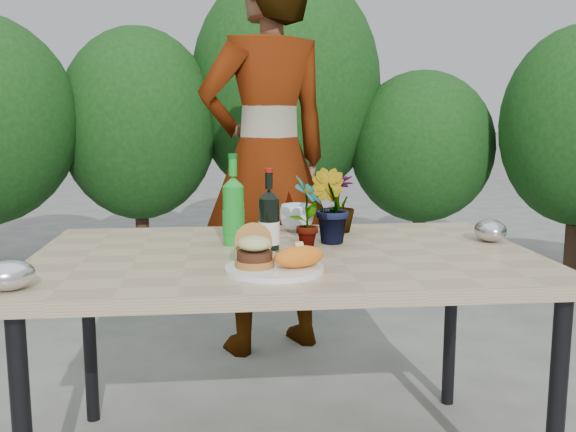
{
  "coord_description": "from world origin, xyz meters",
  "views": [
    {
      "loc": [
        -0.2,
        -2.02,
        1.19
      ],
      "look_at": [
        0.0,
        -0.08,
        0.88
      ],
      "focal_mm": 40.0,
      "sensor_mm": 36.0,
      "label": 1
    }
  ],
  "objects": [
    {
      "name": "patio_table",
      "position": [
        0.0,
        0.0,
        0.69
      ],
      "size": [
        1.6,
        1.0,
        0.75
      ],
      "color": "tan",
      "rests_on": "ground"
    },
    {
      "name": "grilled_veg",
      "position": [
        -0.04,
        -0.16,
        0.78
      ],
      "size": [
        0.08,
        0.05,
        0.03
      ],
      "color": "olive",
      "rests_on": "dinner_plate"
    },
    {
      "name": "person",
      "position": [
        0.03,
        1.15,
        0.97
      ],
      "size": [
        0.84,
        0.7,
        1.95
      ],
      "primitive_type": "imported",
      "rotation": [
        0.0,
        0.0,
        3.54
      ],
      "color": "#8A5445",
      "rests_on": "ground"
    },
    {
      "name": "seedling_right",
      "position": [
        0.23,
        0.33,
        0.86
      ],
      "size": [
        0.16,
        0.16,
        0.22
      ],
      "primitive_type": "imported",
      "rotation": [
        0.0,
        0.0,
        3.57
      ],
      "color": "#1E511B",
      "rests_on": "patio_table"
    },
    {
      "name": "seedling_left",
      "position": [
        0.08,
        0.07,
        0.87
      ],
      "size": [
        0.14,
        0.15,
        0.24
      ],
      "primitive_type": "imported",
      "rotation": [
        0.0,
        0.0,
        1.03
      ],
      "color": "#29551D",
      "rests_on": "patio_table"
    },
    {
      "name": "terracotta_pot",
      "position": [
        -1.48,
        2.0,
        0.07
      ],
      "size": [
        0.17,
        0.17,
        0.14
      ],
      "color": "#A6422A",
      "rests_on": "ground"
    },
    {
      "name": "shrub_hedge",
      "position": [
        0.26,
        1.59,
        1.14
      ],
      "size": [
        6.87,
        5.19,
        2.31
      ],
      "color": "#382316",
      "rests_on": "ground"
    },
    {
      "name": "sparkling_water",
      "position": [
        -0.16,
        0.13,
        0.86
      ],
      "size": [
        0.07,
        0.07,
        0.31
      ],
      "rotation": [
        0.0,
        0.0,
        -0.37
      ],
      "color": "#1A9224",
      "rests_on": "patio_table"
    },
    {
      "name": "foil_packet_right",
      "position": [
        0.73,
        0.1,
        0.79
      ],
      "size": [
        0.12,
        0.14,
        0.08
      ],
      "primitive_type": "ellipsoid",
      "rotation": [
        0.0,
        0.0,
        1.5
      ],
      "color": "#B2B3B9",
      "rests_on": "patio_table"
    },
    {
      "name": "plastic_cup",
      "position": [
        -0.12,
        -0.13,
        0.8
      ],
      "size": [
        0.07,
        0.07,
        0.09
      ],
      "primitive_type": "cylinder",
      "color": "white",
      "rests_on": "patio_table"
    },
    {
      "name": "blue_bowl",
      "position": [
        0.08,
        0.37,
        0.8
      ],
      "size": [
        0.16,
        0.16,
        0.1
      ],
      "primitive_type": "imported",
      "rotation": [
        0.0,
        0.0,
        -0.29
      ],
      "color": "silver",
      "rests_on": "patio_table"
    },
    {
      "name": "foil_packet_left",
      "position": [
        -0.74,
        -0.38,
        0.79
      ],
      "size": [
        0.16,
        0.15,
        0.08
      ],
      "primitive_type": "ellipsoid",
      "rotation": [
        0.0,
        0.0,
        0.39
      ],
      "color": "silver",
      "rests_on": "patio_table"
    },
    {
      "name": "burger_stack",
      "position": [
        -0.11,
        -0.24,
        0.81
      ],
      "size": [
        0.11,
        0.16,
        0.11
      ],
      "color": "#B7722D",
      "rests_on": "dinner_plate"
    },
    {
      "name": "dinner_plate",
      "position": [
        -0.06,
        -0.26,
        0.76
      ],
      "size": [
        0.28,
        0.28,
        0.01
      ],
      "primitive_type": "cylinder",
      "color": "white",
      "rests_on": "patio_table"
    },
    {
      "name": "seedling_mid",
      "position": [
        0.16,
        0.14,
        0.88
      ],
      "size": [
        0.18,
        0.18,
        0.26
      ],
      "primitive_type": "imported",
      "rotation": [
        0.0,
        0.0,
        2.33
      ],
      "color": "#275F20",
      "rests_on": "patio_table"
    },
    {
      "name": "sweet_potato",
      "position": [
        0.01,
        -0.28,
        0.8
      ],
      "size": [
        0.17,
        0.12,
        0.06
      ],
      "primitive_type": "ellipsoid",
      "rotation": [
        0.0,
        0.0,
        0.35
      ],
      "color": "orange",
      "rests_on": "dinner_plate"
    },
    {
      "name": "wine_bottle",
      "position": [
        -0.06,
        -0.04,
        0.85
      ],
      "size": [
        0.07,
        0.07,
        0.27
      ],
      "rotation": [
        0.0,
        0.0,
        0.07
      ],
      "color": "black",
      "rests_on": "patio_table"
    }
  ]
}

